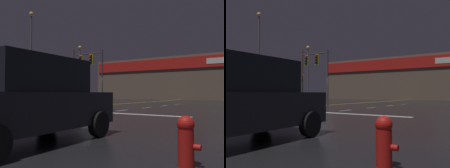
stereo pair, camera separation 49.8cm
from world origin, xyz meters
The scene contains 10 objects.
ground_plane centered at (0.00, 0.00, 0.00)m, with size 200.00×200.00×0.00m, color black.
road_markings centered at (1.03, -1.14, 0.00)m, with size 15.40×60.00×0.01m.
traffic_signal_median centered at (-0.90, 0.87, 3.79)m, with size 3.19×0.36×5.03m.
traffic_signal_corner_northwest centered at (-11.83, 10.91, 2.86)m, with size 0.42×0.36×3.90m.
streetlight_near_left centered at (-13.22, 13.70, 5.70)m, with size 0.56×0.56×8.85m.
streetlight_far_left centered at (-12.05, 3.04, 7.05)m, with size 0.56×0.56×11.32m.
fire_hydrant centered at (12.23, -13.53, 0.40)m, with size 0.35×0.26×0.76m.
parked_car centered at (8.80, -13.69, 0.95)m, with size 2.16×4.37×1.88m.
building_backdrop centered at (0.00, 28.86, 3.75)m, with size 34.12×10.23×7.47m.
utility_pole_row centered at (1.46, 21.12, 5.37)m, with size 46.61×0.26×10.57m.
Camera 1 is at (13.36, -17.28, 1.09)m, focal length 40.00 mm.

